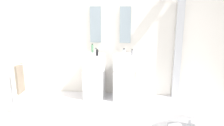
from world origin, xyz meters
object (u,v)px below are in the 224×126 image
pedestal_sink_right (124,76)px  towel_rack (18,80)px  soap_bottle_black (97,53)px  soap_bottle_clear (124,53)px  soap_bottle_green (92,48)px  soap_bottle_white (96,52)px  shower_column (178,46)px  soap_bottle_grey (132,53)px  pedestal_sink_left (94,75)px  lounge_chair (191,113)px

pedestal_sink_right → towel_rack: 1.96m
soap_bottle_black → soap_bottle_clear: bearing=-2.0°
pedestal_sink_right → soap_bottle_green: (-0.66, 0.16, 0.52)m
soap_bottle_clear → soap_bottle_white: size_ratio=1.09×
soap_bottle_black → soap_bottle_clear: 0.52m
shower_column → soap_bottle_grey: 0.93m
pedestal_sink_left → soap_bottle_grey: size_ratio=8.01×
soap_bottle_grey → pedestal_sink_left: bearing=176.3°
pedestal_sink_right → pedestal_sink_left: bearing=180.0°
pedestal_sink_right → soap_bottle_clear: 0.52m
soap_bottle_clear → soap_bottle_black: bearing=178.0°
soap_bottle_black → pedestal_sink_right: bearing=13.4°
shower_column → soap_bottle_grey: (-0.89, -0.25, -0.10)m
soap_bottle_black → soap_bottle_green: bearing=117.7°
towel_rack → lounge_chair: bearing=-7.5°
soap_bottle_white → soap_bottle_green: (-0.12, 0.26, 0.02)m
towel_rack → soap_bottle_clear: size_ratio=6.05×
soap_bottle_clear → soap_bottle_white: bearing=176.1°
lounge_chair → soap_bottle_clear: (-1.04, 1.10, 0.64)m
towel_rack → soap_bottle_green: 1.55m
pedestal_sink_right → soap_bottle_clear: bearing=-89.4°
soap_bottle_black → soap_bottle_green: size_ratio=0.71×
pedestal_sink_left → soap_bottle_clear: 0.80m
towel_rack → soap_bottle_green: size_ratio=5.20×
soap_bottle_grey → shower_column: bearing=15.5°
pedestal_sink_left → soap_bottle_green: soap_bottle_green is taller
pedestal_sink_left → pedestal_sink_right: 0.61m
pedestal_sink_left → soap_bottle_white: bearing=-57.3°
pedestal_sink_left → lounge_chair: 2.07m
soap_bottle_white → shower_column: bearing=10.7°
soap_bottle_grey → soap_bottle_black: bearing=-173.7°
pedestal_sink_left → soap_bottle_white: 0.51m
soap_bottle_green → lounge_chair: bearing=-39.4°
shower_column → lounge_chair: size_ratio=1.91×
lounge_chair → soap_bottle_grey: (-0.89, 1.19, 0.63)m
towel_rack → soap_bottle_white: bearing=32.5°
lounge_chair → towel_rack: bearing=172.5°
soap_bottle_black → soap_bottle_white: size_ratio=0.91×
pedestal_sink_left → soap_bottle_grey: (0.76, -0.05, 0.49)m
pedestal_sink_right → shower_column: size_ratio=0.50×
pedestal_sink_left → towel_rack: (-1.14, -0.87, 0.14)m
lounge_chair → soap_bottle_black: 2.02m
soap_bottle_grey → soap_bottle_green: bearing=165.7°
soap_bottle_clear → soap_bottle_grey: 0.18m
soap_bottle_black → soap_bottle_white: bearing=143.7°
soap_bottle_black → soap_bottle_grey: (0.67, 0.07, -0.00)m
shower_column → pedestal_sink_right: bearing=-169.3°
shower_column → lounge_chair: bearing=-90.1°
soap_bottle_grey → soap_bottle_green: 0.84m
soap_bottle_clear → soap_bottle_grey: size_ratio=1.23×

